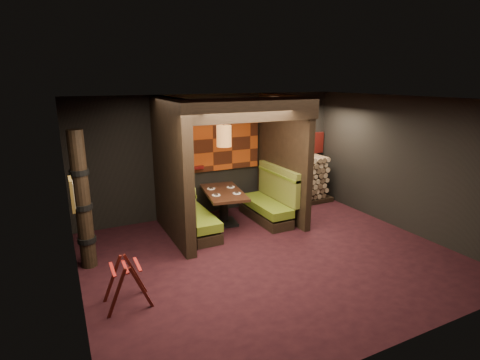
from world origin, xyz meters
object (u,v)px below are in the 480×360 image
object	(u,v)px
booth_bench_right	(269,203)
dining_table	(224,201)
booth_bench_left	(192,216)
pendant_lamp	(224,136)
luggage_rack	(126,281)
totem_column	(83,202)
firewood_stack	(300,180)

from	to	relation	value
booth_bench_right	dining_table	distance (m)	1.09
booth_bench_left	pendant_lamp	distance (m)	1.82
pendant_lamp	luggage_rack	xyz separation A→B (m)	(-2.53, -2.18, -1.64)
pendant_lamp	booth_bench_right	bearing A→B (deg)	-8.24
booth_bench_right	luggage_rack	world-z (taller)	booth_bench_right
luggage_rack	totem_column	world-z (taller)	totem_column
dining_table	booth_bench_left	bearing A→B (deg)	-166.23
dining_table	luggage_rack	xyz separation A→B (m)	(-2.53, -2.23, -0.17)
totem_column	booth_bench_right	bearing A→B (deg)	7.86
booth_bench_right	pendant_lamp	bearing A→B (deg)	171.76
booth_bench_right	pendant_lamp	distance (m)	1.93
luggage_rack	dining_table	bearing A→B (deg)	41.50
booth_bench_left	firewood_stack	xyz separation A→B (m)	(3.25, 0.70, 0.21)
firewood_stack	totem_column	bearing A→B (deg)	-166.81
booth_bench_left	luggage_rack	size ratio (longest dim) A/B	2.18
booth_bench_right	dining_table	bearing A→B (deg)	169.14
dining_table	firewood_stack	size ratio (longest dim) A/B	0.91
totem_column	firewood_stack	size ratio (longest dim) A/B	1.39
booth_bench_left	luggage_rack	xyz separation A→B (m)	(-1.69, -2.03, -0.03)
luggage_rack	firewood_stack	size ratio (longest dim) A/B	0.42
luggage_rack	firewood_stack	xyz separation A→B (m)	(4.94, 2.73, 0.25)
dining_table	firewood_stack	distance (m)	2.47
luggage_rack	pendant_lamp	bearing A→B (deg)	40.85
firewood_stack	luggage_rack	bearing A→B (deg)	-151.07
booth_bench_left	luggage_rack	world-z (taller)	booth_bench_left
luggage_rack	totem_column	bearing A→B (deg)	104.91
booth_bench_left	dining_table	size ratio (longest dim) A/B	1.01
firewood_stack	booth_bench_right	bearing A→B (deg)	-152.65
booth_bench_right	firewood_stack	world-z (taller)	firewood_stack
luggage_rack	firewood_stack	distance (m)	5.65
totem_column	firewood_stack	xyz separation A→B (m)	(5.33, 1.25, -0.57)
luggage_rack	booth_bench_left	bearing A→B (deg)	50.16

